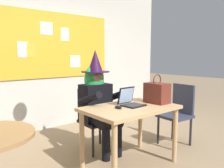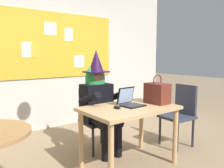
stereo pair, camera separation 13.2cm
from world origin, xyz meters
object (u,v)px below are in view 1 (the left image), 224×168
object	(u,v)px
laptop	(131,101)
computer_mouse	(118,107)
chair_at_desk	(94,115)
chair_extra_corner	(178,111)
desk_main	(130,115)
handbag	(157,93)
person_costumed	(98,97)

from	to	relation	value
laptop	computer_mouse	bearing A→B (deg)	-174.63
chair_at_desk	chair_extra_corner	distance (m)	1.30
laptop	computer_mouse	xyz separation A→B (m)	(-0.23, -0.03, -0.03)
computer_mouse	chair_extra_corner	world-z (taller)	chair_extra_corner
chair_at_desk	laptop	world-z (taller)	laptop
desk_main	handbag	distance (m)	0.49
laptop	chair_extra_corner	size ratio (longest dim) A/B	0.30
chair_at_desk	computer_mouse	world-z (taller)	chair_at_desk
laptop	computer_mouse	size ratio (longest dim) A/B	2.66
desk_main	laptop	distance (m)	0.17
chair_at_desk	laptop	distance (m)	0.74
person_costumed	computer_mouse	size ratio (longest dim) A/B	13.82
handbag	person_costumed	bearing A→B (deg)	124.80
computer_mouse	handbag	bearing A→B (deg)	-10.71
laptop	handbag	xyz separation A→B (m)	(0.37, -0.11, 0.08)
laptop	handbag	distance (m)	0.40
person_costumed	handbag	distance (m)	0.81
desk_main	computer_mouse	world-z (taller)	computer_mouse
chair_at_desk	computer_mouse	bearing A→B (deg)	-8.58
chair_at_desk	computer_mouse	size ratio (longest dim) A/B	8.53
handbag	chair_extra_corner	distance (m)	0.74
desk_main	handbag	xyz separation A→B (m)	(0.42, -0.06, 0.24)
person_costumed	computer_mouse	world-z (taller)	person_costumed
person_costumed	chair_extra_corner	distance (m)	1.27
computer_mouse	handbag	world-z (taller)	handbag
person_costumed	handbag	size ratio (longest dim) A/B	3.80
desk_main	person_costumed	xyz separation A→B (m)	(-0.04, 0.60, 0.15)
desk_main	laptop	xyz separation A→B (m)	(0.05, 0.05, 0.16)
handbag	chair_extra_corner	world-z (taller)	handbag
person_costumed	chair_extra_corner	world-z (taller)	person_costumed
laptop	handbag	bearing A→B (deg)	-19.35
handbag	chair_at_desk	bearing A→B (deg)	120.07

